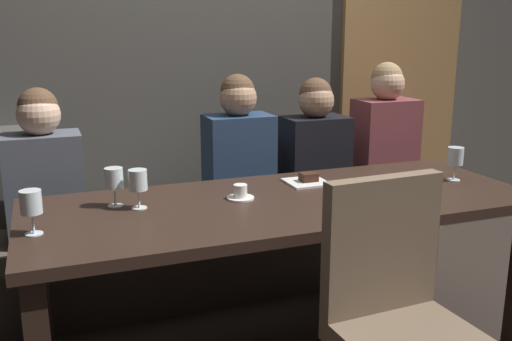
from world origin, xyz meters
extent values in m
cube|color=#4C4944|center=(0.00, 1.22, 1.50)|extent=(6.00, 0.12, 3.00)
cube|color=olive|center=(1.35, 1.15, 1.05)|extent=(0.90, 0.05, 2.10)
cube|color=black|center=(-1.03, 0.35, 0.35)|extent=(0.08, 0.08, 0.69)
cube|color=black|center=(1.03, 0.35, 0.35)|extent=(0.08, 0.08, 0.69)
cube|color=#302119|center=(0.00, 0.00, 0.72)|extent=(2.20, 0.84, 0.04)
cube|color=#312A23|center=(0.00, 0.70, 0.17)|extent=(2.50, 0.40, 0.35)
cube|color=#473D33|center=(0.00, 0.70, 0.40)|extent=(2.50, 0.44, 0.10)
cube|color=brown|center=(0.10, -0.61, 0.74)|extent=(0.44, 0.08, 0.48)
cube|color=#4C515B|center=(-0.97, 0.67, 0.71)|extent=(0.36, 0.24, 0.52)
sphere|color=#DBB293|center=(-0.97, 0.67, 1.07)|extent=(0.20, 0.20, 0.20)
sphere|color=brown|center=(-0.97, 0.68, 1.10)|extent=(0.18, 0.18, 0.18)
cube|color=navy|center=(0.03, 0.70, 0.73)|extent=(0.36, 0.24, 0.56)
sphere|color=tan|center=(0.03, 0.70, 1.10)|extent=(0.20, 0.20, 0.20)
sphere|color=brown|center=(0.03, 0.71, 1.14)|extent=(0.18, 0.18, 0.18)
cube|color=black|center=(0.49, 0.68, 0.71)|extent=(0.36, 0.24, 0.53)
sphere|color=tan|center=(0.49, 0.68, 1.07)|extent=(0.20, 0.20, 0.20)
sphere|color=brown|center=(0.49, 0.69, 1.10)|extent=(0.18, 0.18, 0.18)
cube|color=brown|center=(0.97, 0.72, 0.75)|extent=(0.36, 0.24, 0.60)
sphere|color=tan|center=(0.97, 0.72, 1.14)|extent=(0.20, 0.20, 0.20)
sphere|color=#9E7F56|center=(0.97, 0.73, 1.18)|extent=(0.18, 0.18, 0.18)
cylinder|color=silver|center=(-0.70, 0.16, 0.74)|extent=(0.06, 0.06, 0.00)
cylinder|color=silver|center=(-0.70, 0.16, 0.78)|extent=(0.01, 0.01, 0.07)
cylinder|color=silver|center=(-0.70, 0.16, 0.86)|extent=(0.08, 0.08, 0.08)
cylinder|color=maroon|center=(-0.70, 0.16, 0.83)|extent=(0.07, 0.07, 0.03)
cylinder|color=silver|center=(0.90, 0.00, 0.74)|extent=(0.06, 0.06, 0.00)
cylinder|color=silver|center=(0.90, 0.00, 0.78)|extent=(0.01, 0.01, 0.07)
cylinder|color=silver|center=(0.90, 0.00, 0.86)|extent=(0.08, 0.08, 0.08)
cylinder|color=maroon|center=(0.90, 0.00, 0.84)|extent=(0.07, 0.07, 0.05)
cylinder|color=silver|center=(-1.02, -0.08, 0.74)|extent=(0.06, 0.06, 0.00)
cylinder|color=silver|center=(-1.02, -0.08, 0.78)|extent=(0.01, 0.01, 0.07)
cylinder|color=silver|center=(-1.02, -0.08, 0.86)|extent=(0.08, 0.08, 0.08)
cylinder|color=silver|center=(-0.61, 0.09, 0.74)|extent=(0.06, 0.06, 0.00)
cylinder|color=silver|center=(-0.61, 0.09, 0.78)|extent=(0.01, 0.01, 0.07)
cylinder|color=silver|center=(-0.61, 0.09, 0.86)|extent=(0.08, 0.08, 0.08)
cylinder|color=white|center=(-0.18, 0.07, 0.74)|extent=(0.12, 0.12, 0.01)
cylinder|color=white|center=(-0.18, 0.07, 0.78)|extent=(0.06, 0.06, 0.06)
cylinder|color=brown|center=(-0.18, 0.07, 0.80)|extent=(0.05, 0.05, 0.01)
cube|color=white|center=(0.20, 0.20, 0.74)|extent=(0.19, 0.19, 0.01)
cube|color=#381E14|center=(0.21, 0.20, 0.77)|extent=(0.08, 0.06, 0.04)
camera|label=1|loc=(-0.95, -2.17, 1.46)|focal=39.93mm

